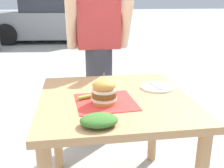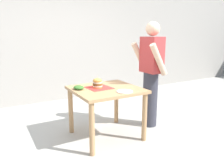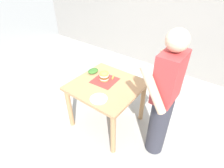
# 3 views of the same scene
# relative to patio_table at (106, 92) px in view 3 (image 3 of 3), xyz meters

# --- Properties ---
(ground_plane) EXTENTS (80.00, 80.00, 0.00)m
(ground_plane) POSITION_rel_patio_table_xyz_m (0.00, 0.00, -0.61)
(ground_plane) COLOR #ADAAA3
(patio_table) EXTENTS (0.89, 0.93, 0.74)m
(patio_table) POSITION_rel_patio_table_xyz_m (0.00, 0.00, 0.00)
(patio_table) COLOR tan
(patio_table) RESTS_ON ground
(serving_paper) EXTENTS (0.35, 0.35, 0.00)m
(serving_paper) POSITION_rel_patio_table_xyz_m (-0.06, -0.08, 0.13)
(serving_paper) COLOR red
(serving_paper) RESTS_ON patio_table
(sandwich) EXTENTS (0.14, 0.14, 0.18)m
(sandwich) POSITION_rel_patio_table_xyz_m (-0.07, -0.10, 0.20)
(sandwich) COLOR gold
(sandwich) RESTS_ON serving_paper
(pickle_spear) EXTENTS (0.08, 0.05, 0.02)m
(pickle_spear) POSITION_rel_patio_table_xyz_m (-0.18, -0.02, 0.14)
(pickle_spear) COLOR #8EA83D
(pickle_spear) RESTS_ON serving_paper
(side_plate_with_forks) EXTENTS (0.22, 0.22, 0.02)m
(side_plate_with_forks) POSITION_rel_patio_table_xyz_m (0.31, 0.12, 0.13)
(side_plate_with_forks) COLOR white
(side_plate_with_forks) RESTS_ON patio_table
(side_salad) EXTENTS (0.18, 0.14, 0.05)m
(side_salad) POSITION_rel_patio_table_xyz_m (-0.13, -0.36, 0.15)
(side_salad) COLOR #386B28
(side_salad) RESTS_ON patio_table
(diner_across_table) EXTENTS (0.55, 0.35, 1.69)m
(diner_across_table) POSITION_rel_patio_table_xyz_m (-0.01, 0.82, 0.27)
(diner_across_table) COLOR #33333D
(diner_across_table) RESTS_ON ground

